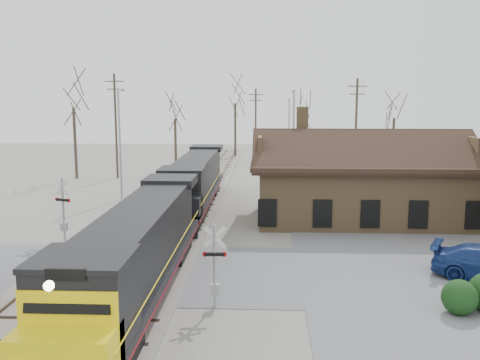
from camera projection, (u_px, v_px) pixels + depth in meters
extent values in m
plane|color=gray|center=(157.00, 272.00, 26.62)|extent=(140.00, 140.00, 0.00)
cube|color=slate|center=(157.00, 272.00, 26.61)|extent=(60.00, 9.00, 0.03)
cube|color=gray|center=(196.00, 208.00, 41.40)|extent=(3.40, 90.00, 0.12)
cube|color=#473323|center=(187.00, 207.00, 41.42)|extent=(0.08, 90.00, 0.14)
cube|color=#473323|center=(205.00, 207.00, 41.35)|extent=(0.08, 90.00, 0.14)
cube|color=gray|center=(138.00, 207.00, 41.61)|extent=(3.40, 90.00, 0.12)
cube|color=#473323|center=(129.00, 206.00, 41.63)|extent=(0.08, 90.00, 0.14)
cube|color=#473323|center=(147.00, 206.00, 41.56)|extent=(0.08, 90.00, 0.14)
cube|color=olive|center=(359.00, 192.00, 37.59)|extent=(14.00, 8.00, 4.00)
cube|color=black|center=(360.00, 162.00, 37.26)|extent=(15.20, 9.20, 0.30)
cube|color=black|center=(367.00, 151.00, 34.83)|extent=(15.00, 4.71, 2.66)
cube|color=black|center=(355.00, 145.00, 39.37)|extent=(15.00, 4.71, 2.66)
cube|color=olive|center=(302.00, 122.00, 38.49)|extent=(0.80, 0.80, 2.20)
cube|color=black|center=(96.00, 357.00, 16.97)|extent=(2.31, 3.70, 0.92)
cube|color=black|center=(166.00, 249.00, 28.82)|extent=(2.31, 3.70, 0.92)
cube|color=black|center=(139.00, 272.00, 22.78)|extent=(2.77, 18.48, 0.32)
cube|color=maroon|center=(139.00, 277.00, 22.81)|extent=(2.79, 18.48, 0.11)
cube|color=black|center=(144.00, 233.00, 23.70)|extent=(2.40, 13.40, 2.59)
cube|color=black|center=(84.00, 302.00, 15.81)|extent=(2.77, 2.59, 2.59)
cube|color=yellow|center=(66.00, 352.00, 14.39)|extent=(2.77, 1.66, 1.29)
cylinder|color=#FFF2CC|center=(49.00, 286.00, 13.20)|extent=(0.26, 0.10, 0.26)
cube|color=black|center=(185.00, 219.00, 35.70)|extent=(2.31, 3.70, 0.92)
cube|color=black|center=(205.00, 188.00, 47.55)|extent=(2.31, 3.70, 0.92)
cube|color=black|center=(196.00, 192.00, 41.50)|extent=(2.77, 18.48, 0.32)
cube|color=maroon|center=(196.00, 195.00, 41.54)|extent=(2.79, 18.48, 0.11)
cube|color=black|center=(198.00, 172.00, 42.42)|extent=(2.40, 13.40, 2.59)
cube|color=black|center=(182.00, 190.00, 34.53)|extent=(2.77, 2.59, 2.59)
cube|color=black|center=(179.00, 206.00, 33.11)|extent=(2.77, 1.66, 1.29)
cube|color=black|center=(177.00, 232.00, 32.41)|extent=(2.59, 0.25, 0.92)
cylinder|color=#A5A8AD|center=(215.00, 267.00, 21.92)|extent=(0.12, 0.12, 3.53)
cube|color=silver|center=(215.00, 237.00, 21.73)|extent=(0.92, 0.08, 0.92)
cube|color=silver|center=(215.00, 237.00, 21.73)|extent=(0.92, 0.08, 0.92)
cube|color=black|center=(215.00, 254.00, 21.84)|extent=(0.80, 0.18, 0.13)
cylinder|color=#B20C0C|center=(205.00, 254.00, 21.84)|extent=(0.21, 0.09, 0.21)
cylinder|color=#B20C0C|center=(224.00, 254.00, 21.84)|extent=(0.21, 0.09, 0.21)
cube|color=#A5A8AD|center=(215.00, 289.00, 22.07)|extent=(0.35, 0.26, 0.44)
cylinder|color=#A5A8AD|center=(63.00, 209.00, 32.03)|extent=(0.14, 0.14, 3.89)
cube|color=silver|center=(62.00, 187.00, 31.81)|extent=(0.97, 0.39, 1.02)
cube|color=silver|center=(62.00, 187.00, 31.81)|extent=(0.97, 0.39, 1.02)
cube|color=black|center=(63.00, 200.00, 31.94)|extent=(0.87, 0.44, 0.15)
cylinder|color=#B20C0C|center=(69.00, 200.00, 31.77)|extent=(0.25, 0.16, 0.23)
cylinder|color=#B20C0C|center=(57.00, 199.00, 32.10)|extent=(0.25, 0.16, 0.23)
cube|color=#A5A8AD|center=(64.00, 227.00, 32.20)|extent=(0.39, 0.29, 0.49)
sphere|color=black|center=(460.00, 297.00, 21.39)|extent=(1.43, 1.43, 1.43)
cylinder|color=#A5A8AD|center=(120.00, 144.00, 44.43)|extent=(0.18, 0.18, 9.31)
cylinder|color=#A5A8AD|center=(121.00, 89.00, 44.60)|extent=(0.12, 1.80, 0.12)
cube|color=#A5A8AD|center=(123.00, 90.00, 45.41)|extent=(0.25, 0.50, 0.12)
cylinder|color=#A5A8AD|center=(293.00, 143.00, 46.35)|extent=(0.18, 0.18, 9.19)
cylinder|color=#A5A8AD|center=(293.00, 91.00, 46.53)|extent=(0.12, 1.80, 0.12)
cube|color=#A5A8AD|center=(293.00, 92.00, 47.33)|extent=(0.25, 0.50, 0.12)
cylinder|color=#A5A8AD|center=(289.00, 137.00, 58.88)|extent=(0.18, 0.18, 8.34)
cylinder|color=#A5A8AD|center=(289.00, 99.00, 59.12)|extent=(0.12, 1.80, 0.12)
cube|color=#A5A8AD|center=(289.00, 100.00, 59.93)|extent=(0.25, 0.50, 0.12)
cylinder|color=#382D23|center=(116.00, 126.00, 56.00)|extent=(0.24, 0.24, 10.93)
cube|color=#382D23|center=(114.00, 81.00, 55.27)|extent=(2.00, 0.10, 0.10)
cube|color=#382D23|center=(115.00, 89.00, 55.39)|extent=(1.60, 0.10, 0.10)
cylinder|color=#382D23|center=(256.00, 124.00, 72.52)|extent=(0.24, 0.24, 9.58)
cube|color=#382D23|center=(256.00, 95.00, 71.89)|extent=(2.00, 0.10, 0.10)
cube|color=#382D23|center=(256.00, 101.00, 72.01)|extent=(1.60, 0.10, 0.10)
cylinder|color=#382D23|center=(356.00, 129.00, 55.24)|extent=(0.24, 0.24, 10.41)
cube|color=#382D23|center=(357.00, 86.00, 54.55)|extent=(2.00, 0.10, 0.10)
cube|color=#382D23|center=(357.00, 94.00, 54.67)|extent=(1.60, 0.10, 0.10)
cylinder|color=#382D23|center=(75.00, 143.00, 55.94)|extent=(0.32, 0.32, 7.43)
cylinder|color=#382D23|center=(176.00, 143.00, 64.47)|extent=(0.32, 0.32, 5.89)
cylinder|color=#382D23|center=(235.00, 130.00, 75.31)|extent=(0.32, 0.32, 7.59)
cylinder|color=#382D23|center=(303.00, 140.00, 69.58)|extent=(0.32, 0.32, 5.97)
cylinder|color=#382D23|center=(393.00, 144.00, 63.39)|extent=(0.32, 0.32, 6.03)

